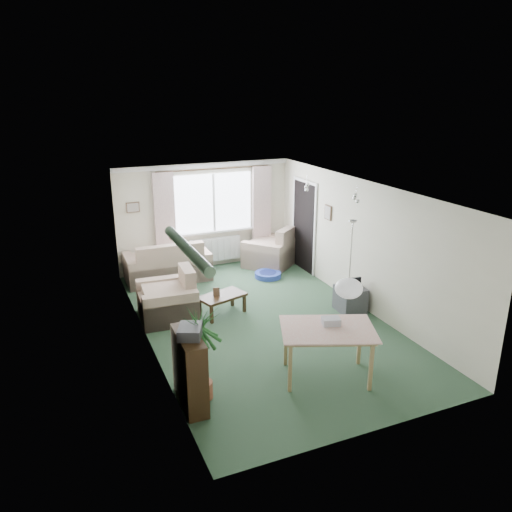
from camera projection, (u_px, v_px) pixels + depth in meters
name	position (u px, v px, depth m)	size (l,w,h in m)	color
ground	(263.00, 322.00, 8.86)	(6.50, 6.50, 0.00)	#2A4630
window	(213.00, 203.00, 11.28)	(1.80, 0.03, 1.30)	white
curtain_rod	(214.00, 169.00, 10.96)	(2.60, 0.03, 0.03)	black
curtain_left	(165.00, 218.00, 10.83)	(0.45, 0.08, 2.00)	beige
curtain_right	(262.00, 209.00, 11.69)	(0.45, 0.08, 2.00)	beige
radiator	(215.00, 249.00, 11.59)	(1.20, 0.10, 0.55)	white
doorway	(304.00, 227.00, 11.20)	(0.03, 0.95, 2.00)	black
pendant_lamp	(349.00, 288.00, 6.46)	(0.36, 0.36, 0.36)	white
tinsel_garland	(187.00, 249.00, 5.41)	(1.60, 1.60, 0.12)	#196626
bauble_cluster_a	(307.00, 185.00, 9.42)	(0.20, 0.20, 0.20)	silver
bauble_cluster_b	(356.00, 195.00, 8.49)	(0.20, 0.20, 0.20)	silver
wall_picture_back	(133.00, 207.00, 10.59)	(0.28, 0.03, 0.22)	brown
wall_picture_right	(328.00, 212.00, 10.15)	(0.03, 0.24, 0.30)	brown
sofa	(167.00, 260.00, 10.73)	(1.77, 0.94, 0.89)	beige
armchair_corner	(270.00, 246.00, 11.60)	(1.04, 0.98, 0.93)	beige
armchair_left	(167.00, 294.00, 8.90)	(1.02, 0.97, 0.91)	beige
coffee_table	(222.00, 305.00, 9.12)	(0.84, 0.47, 0.38)	black
photo_frame	(216.00, 292.00, 9.01)	(0.12, 0.02, 0.16)	brown
bookshelf	(190.00, 370.00, 6.41)	(0.27, 0.82, 1.00)	black
hifi_box	(190.00, 331.00, 6.19)	(0.28, 0.35, 0.14)	#37373C
houseplant	(202.00, 355.00, 6.49)	(0.55, 0.55, 1.29)	#1F521C
dining_table	(327.00, 353.00, 7.06)	(1.20, 0.80, 0.75)	#A08E57
gift_box	(331.00, 322.00, 7.04)	(0.25, 0.18, 0.12)	#B1B1BC
tv_cube	(350.00, 299.00, 9.26)	(0.47, 0.51, 0.47)	#3F3F44
pet_bed	(268.00, 275.00, 10.96)	(0.58, 0.58, 0.12)	navy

